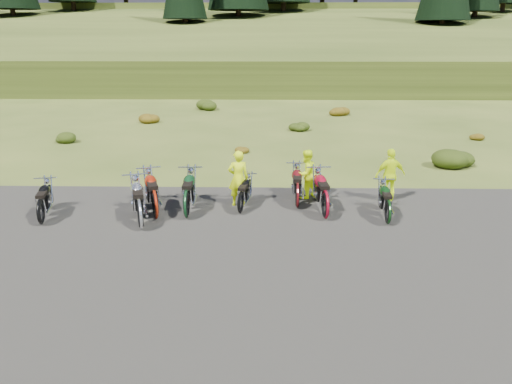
{
  "coord_description": "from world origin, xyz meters",
  "views": [
    {
      "loc": [
        0.78,
        -12.47,
        5.18
      ],
      "look_at": [
        0.48,
        1.11,
        0.79
      ],
      "focal_mm": 35.0,
      "sensor_mm": 36.0,
      "label": 1
    }
  ],
  "objects_px": {
    "motorcycle_3": "(141,229)",
    "motorcycle_7": "(387,225)",
    "motorcycle_0": "(42,225)",
    "person_middle": "(238,179)"
  },
  "relations": [
    {
      "from": "motorcycle_7",
      "to": "person_middle",
      "type": "height_order",
      "value": "person_middle"
    },
    {
      "from": "motorcycle_7",
      "to": "person_middle",
      "type": "xyz_separation_m",
      "value": [
        -4.27,
        1.49,
        0.87
      ]
    },
    {
      "from": "motorcycle_7",
      "to": "person_middle",
      "type": "bearing_deg",
      "value": 74.65
    },
    {
      "from": "motorcycle_0",
      "to": "person_middle",
      "type": "relative_size",
      "value": 1.17
    },
    {
      "from": "motorcycle_0",
      "to": "motorcycle_3",
      "type": "height_order",
      "value": "motorcycle_3"
    },
    {
      "from": "motorcycle_0",
      "to": "motorcycle_3",
      "type": "xyz_separation_m",
      "value": [
        2.86,
        -0.26,
        0.0
      ]
    },
    {
      "from": "motorcycle_0",
      "to": "motorcycle_7",
      "type": "relative_size",
      "value": 1.03
    },
    {
      "from": "motorcycle_3",
      "to": "motorcycle_7",
      "type": "height_order",
      "value": "motorcycle_3"
    },
    {
      "from": "motorcycle_0",
      "to": "motorcycle_3",
      "type": "bearing_deg",
      "value": -107.92
    },
    {
      "from": "motorcycle_3",
      "to": "motorcycle_7",
      "type": "relative_size",
      "value": 1.19
    }
  ]
}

